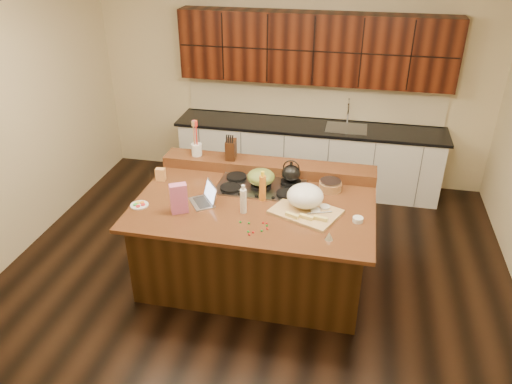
# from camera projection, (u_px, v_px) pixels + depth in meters

# --- Properties ---
(room) EXTENTS (5.52, 5.02, 2.72)m
(room) POSITION_uv_depth(u_px,v_px,m) (255.00, 163.00, 4.84)
(room) COLOR black
(room) RESTS_ON ground
(island) EXTENTS (2.40, 1.60, 0.92)m
(island) POSITION_uv_depth(u_px,v_px,m) (255.00, 239.00, 5.27)
(island) COLOR black
(island) RESTS_ON ground
(back_ledge) EXTENTS (2.40, 0.30, 0.12)m
(back_ledge) POSITION_uv_depth(u_px,v_px,m) (268.00, 166.00, 5.62)
(back_ledge) COLOR black
(back_ledge) RESTS_ON island
(cooktop) EXTENTS (0.92, 0.52, 0.05)m
(cooktop) POSITION_uv_depth(u_px,v_px,m) (261.00, 186.00, 5.30)
(cooktop) COLOR gray
(cooktop) RESTS_ON island
(back_counter) EXTENTS (3.70, 0.66, 2.40)m
(back_counter) POSITION_uv_depth(u_px,v_px,m) (310.00, 121.00, 6.87)
(back_counter) COLOR silver
(back_counter) RESTS_ON ground
(kettle) EXTENTS (0.25, 0.25, 0.18)m
(kettle) POSITION_uv_depth(u_px,v_px,m) (291.00, 173.00, 5.30)
(kettle) COLOR black
(kettle) RESTS_ON cooktop
(green_bowl) EXTENTS (0.34, 0.34, 0.16)m
(green_bowl) POSITION_uv_depth(u_px,v_px,m) (261.00, 177.00, 5.25)
(green_bowl) COLOR #5D6E2C
(green_bowl) RESTS_ON cooktop
(laptop) EXTENTS (0.35, 0.37, 0.20)m
(laptop) POSITION_uv_depth(u_px,v_px,m) (206.00, 198.00, 5.00)
(laptop) COLOR #B7B7BC
(laptop) RESTS_ON island
(oil_bottle) EXTENTS (0.08, 0.08, 0.27)m
(oil_bottle) POSITION_uv_depth(u_px,v_px,m) (263.00, 188.00, 5.01)
(oil_bottle) COLOR orange
(oil_bottle) RESTS_ON island
(vinegar_bottle) EXTENTS (0.07, 0.07, 0.25)m
(vinegar_bottle) POSITION_uv_depth(u_px,v_px,m) (243.00, 201.00, 4.80)
(vinegar_bottle) COLOR silver
(vinegar_bottle) RESTS_ON island
(wooden_tray) EXTENTS (0.74, 0.65, 0.25)m
(wooden_tray) POSITION_uv_depth(u_px,v_px,m) (305.00, 199.00, 4.86)
(wooden_tray) COLOR tan
(wooden_tray) RESTS_ON island
(ramekin_a) EXTENTS (0.12, 0.12, 0.04)m
(ramekin_a) POSITION_uv_depth(u_px,v_px,m) (315.00, 211.00, 4.83)
(ramekin_a) COLOR white
(ramekin_a) RESTS_ON island
(ramekin_b) EXTENTS (0.13, 0.13, 0.04)m
(ramekin_b) POSITION_uv_depth(u_px,v_px,m) (358.00, 220.00, 4.70)
(ramekin_b) COLOR white
(ramekin_b) RESTS_ON island
(ramekin_c) EXTENTS (0.12, 0.12, 0.04)m
(ramekin_c) POSITION_uv_depth(u_px,v_px,m) (325.00, 208.00, 4.89)
(ramekin_c) COLOR white
(ramekin_c) RESTS_ON island
(strainer_bowl) EXTENTS (0.31, 0.31, 0.09)m
(strainer_bowl) POSITION_uv_depth(u_px,v_px,m) (330.00, 186.00, 5.24)
(strainer_bowl) COLOR #996B3F
(strainer_bowl) RESTS_ON island
(kitchen_timer) EXTENTS (0.09, 0.09, 0.07)m
(kitchen_timer) POSITION_uv_depth(u_px,v_px,m) (329.00, 236.00, 4.44)
(kitchen_timer) COLOR silver
(kitchen_timer) RESTS_ON island
(pink_bag) EXTENTS (0.18, 0.15, 0.30)m
(pink_bag) POSITION_uv_depth(u_px,v_px,m) (179.00, 198.00, 4.79)
(pink_bag) COLOR #C55D8B
(pink_bag) RESTS_ON island
(candy_plate) EXTENTS (0.24, 0.24, 0.01)m
(candy_plate) POSITION_uv_depth(u_px,v_px,m) (139.00, 205.00, 4.97)
(candy_plate) COLOR white
(candy_plate) RESTS_ON island
(package_box) EXTENTS (0.10, 0.08, 0.14)m
(package_box) POSITION_uv_depth(u_px,v_px,m) (161.00, 174.00, 5.42)
(package_box) COLOR #E59951
(package_box) RESTS_ON island
(utensil_crock) EXTENTS (0.15, 0.15, 0.14)m
(utensil_crock) POSITION_uv_depth(u_px,v_px,m) (197.00, 150.00, 5.71)
(utensil_crock) COLOR white
(utensil_crock) RESTS_ON back_ledge
(knife_block) EXTENTS (0.13, 0.19, 0.22)m
(knife_block) POSITION_uv_depth(u_px,v_px,m) (231.00, 149.00, 5.62)
(knife_block) COLOR black
(knife_block) RESTS_ON back_ledge
(gumdrop_0) EXTENTS (0.02, 0.02, 0.02)m
(gumdrop_0) POSITION_uv_depth(u_px,v_px,m) (253.00, 232.00, 4.54)
(gumdrop_0) COLOR red
(gumdrop_0) RESTS_ON island
(gumdrop_1) EXTENTS (0.02, 0.02, 0.02)m
(gumdrop_1) POSITION_uv_depth(u_px,v_px,m) (262.00, 231.00, 4.56)
(gumdrop_1) COLOR #198C26
(gumdrop_1) RESTS_ON island
(gumdrop_2) EXTENTS (0.02, 0.02, 0.02)m
(gumdrop_2) POSITION_uv_depth(u_px,v_px,m) (267.00, 223.00, 4.67)
(gumdrop_2) COLOR red
(gumdrop_2) RESTS_ON island
(gumdrop_3) EXTENTS (0.02, 0.02, 0.02)m
(gumdrop_3) POSITION_uv_depth(u_px,v_px,m) (248.00, 232.00, 4.54)
(gumdrop_3) COLOR #198C26
(gumdrop_3) RESTS_ON island
(gumdrop_4) EXTENTS (0.02, 0.02, 0.02)m
(gumdrop_4) POSITION_uv_depth(u_px,v_px,m) (263.00, 223.00, 4.68)
(gumdrop_4) COLOR red
(gumdrop_4) RESTS_ON island
(gumdrop_5) EXTENTS (0.02, 0.02, 0.02)m
(gumdrop_5) POSITION_uv_depth(u_px,v_px,m) (249.00, 223.00, 4.67)
(gumdrop_5) COLOR #198C26
(gumdrop_5) RESTS_ON island
(gumdrop_6) EXTENTS (0.02, 0.02, 0.02)m
(gumdrop_6) POSITION_uv_depth(u_px,v_px,m) (267.00, 229.00, 4.59)
(gumdrop_6) COLOR red
(gumdrop_6) RESTS_ON island
(gumdrop_7) EXTENTS (0.02, 0.02, 0.02)m
(gumdrop_7) POSITION_uv_depth(u_px,v_px,m) (240.00, 222.00, 4.69)
(gumdrop_7) COLOR #198C26
(gumdrop_7) RESTS_ON island
(gumdrop_8) EXTENTS (0.02, 0.02, 0.02)m
(gumdrop_8) POSITION_uv_depth(u_px,v_px,m) (249.00, 234.00, 4.50)
(gumdrop_8) COLOR red
(gumdrop_8) RESTS_ON island
(gumdrop_9) EXTENTS (0.02, 0.02, 0.02)m
(gumdrop_9) POSITION_uv_depth(u_px,v_px,m) (267.00, 225.00, 4.63)
(gumdrop_9) COLOR #198C26
(gumdrop_9) RESTS_ON island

